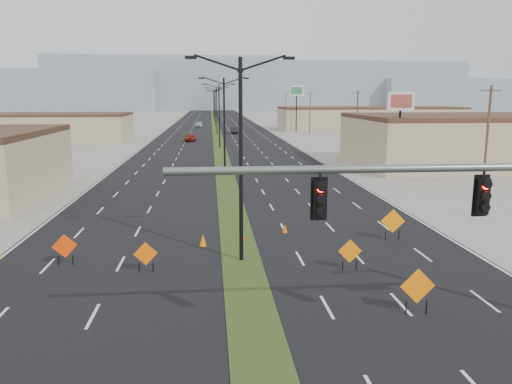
{
  "coord_description": "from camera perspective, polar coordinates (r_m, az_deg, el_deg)",
  "views": [
    {
      "loc": [
        -1.46,
        -12.07,
        8.2
      ],
      "look_at": [
        0.9,
        13.69,
        3.2
      ],
      "focal_mm": 35.0,
      "sensor_mm": 36.0,
      "label": 1
    }
  ],
  "objects": [
    {
      "name": "road_surface",
      "position": [
        112.38,
        -4.49,
        6.73
      ],
      "size": [
        25.0,
        400.0,
        0.02
      ],
      "primitive_type": "cube",
      "color": "black",
      "rests_on": "ground"
    },
    {
      "name": "median_strip",
      "position": [
        112.38,
        -4.49,
        6.73
      ],
      "size": [
        2.0,
        400.0,
        0.04
      ],
      "primitive_type": "cube",
      "color": "#233E16",
      "rests_on": "ground"
    },
    {
      "name": "building_sw_far",
      "position": [
        101.94,
        -22.81,
        6.75
      ],
      "size": [
        30.0,
        14.0,
        4.5
      ],
      "primitive_type": "cube",
      "color": "tan",
      "rests_on": "ground"
    },
    {
      "name": "building_se_near",
      "position": [
        67.41,
        26.66,
        5.15
      ],
      "size": [
        36.0,
        18.0,
        5.5
      ],
      "primitive_type": "cube",
      "color": "tan",
      "rests_on": "ground"
    },
    {
      "name": "building_se_far",
      "position": [
        128.42,
        12.81,
        8.13
      ],
      "size": [
        44.0,
        16.0,
        5.0
      ],
      "primitive_type": "cube",
      "color": "tan",
      "rests_on": "ground"
    },
    {
      "name": "mesa_center",
      "position": [
        314.87,
        2.4,
        11.99
      ],
      "size": [
        220.0,
        50.0,
        28.0
      ],
      "primitive_type": "cube",
      "color": "#8799A7",
      "rests_on": "ground"
    },
    {
      "name": "mesa_east",
      "position": [
        352.38,
        26.2,
        9.98
      ],
      "size": [
        160.0,
        50.0,
        18.0
      ],
      "primitive_type": "cube",
      "color": "#8799A7",
      "rests_on": "ground"
    },
    {
      "name": "mesa_backdrop",
      "position": [
        333.39,
        -10.36,
        12.12
      ],
      "size": [
        140.0,
        50.0,
        32.0
      ],
      "primitive_type": "cube",
      "color": "#8799A7",
      "rests_on": "ground"
    },
    {
      "name": "streetlight_0",
      "position": [
        24.27,
        -1.75,
        4.35
      ],
      "size": [
        5.15,
        0.24,
        10.02
      ],
      "color": "black",
      "rests_on": "ground"
    },
    {
      "name": "streetlight_1",
      "position": [
        52.17,
        -3.64,
        7.87
      ],
      "size": [
        5.15,
        0.24,
        10.02
      ],
      "color": "black",
      "rests_on": "ground"
    },
    {
      "name": "streetlight_2",
      "position": [
        80.13,
        -4.22,
        8.93
      ],
      "size": [
        5.15,
        0.24,
        10.02
      ],
      "color": "black",
      "rests_on": "ground"
    },
    {
      "name": "streetlight_3",
      "position": [
        108.12,
        -4.5,
        9.44
      ],
      "size": [
        5.15,
        0.24,
        10.02
      ],
      "color": "black",
      "rests_on": "ground"
    },
    {
      "name": "streetlight_4",
      "position": [
        136.11,
        -4.67,
        9.74
      ],
      "size": [
        5.15,
        0.24,
        10.02
      ],
      "color": "black",
      "rests_on": "ground"
    },
    {
      "name": "streetlight_5",
      "position": [
        164.1,
        -4.78,
        9.94
      ],
      "size": [
        5.15,
        0.24,
        10.02
      ],
      "color": "black",
      "rests_on": "ground"
    },
    {
      "name": "streetlight_6",
      "position": [
        192.1,
        -4.86,
        10.08
      ],
      "size": [
        5.15,
        0.24,
        10.02
      ],
      "color": "black",
      "rests_on": "ground"
    },
    {
      "name": "utility_pole_0",
      "position": [
        42.98,
        24.87,
        5.23
      ],
      "size": [
        1.6,
        0.2,
        9.0
      ],
      "color": "#4C3823",
      "rests_on": "ground"
    },
    {
      "name": "utility_pole_1",
      "position": [
        75.28,
        11.46,
        8.05
      ],
      "size": [
        1.6,
        0.2,
        9.0
      ],
      "color": "#4C3823",
      "rests_on": "ground"
    },
    {
      "name": "utility_pole_2",
      "position": [
        109.26,
        6.19,
        9.03
      ],
      "size": [
        1.6,
        0.2,
        9.0
      ],
      "color": "#4C3823",
      "rests_on": "ground"
    },
    {
      "name": "utility_pole_3",
      "position": [
        143.72,
        3.42,
        9.52
      ],
      "size": [
        1.6,
        0.2,
        9.0
      ],
      "color": "#4C3823",
      "rests_on": "ground"
    },
    {
      "name": "car_left",
      "position": [
        92.17,
        -7.52,
        6.19
      ],
      "size": [
        2.16,
        4.32,
        1.41
      ],
      "primitive_type": "imported",
      "rotation": [
        0.0,
        0.0,
        -0.12
      ],
      "color": "maroon",
      "rests_on": "ground"
    },
    {
      "name": "car_mid",
      "position": [
        110.85,
        -2.52,
        7.08
      ],
      "size": [
        1.65,
        4.51,
        1.48
      ],
      "primitive_type": "imported",
      "rotation": [
        0.0,
        0.0,
        0.02
      ],
      "color": "black",
      "rests_on": "ground"
    },
    {
      "name": "car_far",
      "position": [
        133.44,
        -6.54,
        7.65
      ],
      "size": [
        2.28,
        4.87,
        1.37
      ],
      "primitive_type": "imported",
      "rotation": [
        0.0,
        0.0,
        -0.08
      ],
      "color": "#A0A5A9",
      "rests_on": "ground"
    },
    {
      "name": "construction_sign_1",
      "position": [
        26.25,
        -21.02,
        -5.91
      ],
      "size": [
        1.14,
        0.39,
        1.57
      ],
      "rotation": [
        0.0,
        0.0,
        0.3
      ],
      "color": "#F33905",
      "rests_on": "ground"
    },
    {
      "name": "construction_sign_2",
      "position": [
        24.11,
        -12.51,
        -7.04
      ],
      "size": [
        1.11,
        0.21,
        1.48
      ],
      "rotation": [
        0.0,
        0.0,
        0.15
      ],
      "color": "#EF5F05",
      "rests_on": "ground"
    },
    {
      "name": "construction_sign_3",
      "position": [
        20.11,
        17.98,
        -10.35
      ],
      "size": [
        1.37,
        0.09,
        1.83
      ],
      "rotation": [
        0.0,
        0.0,
        0.03
      ],
      "color": "orange",
      "rests_on": "ground"
    },
    {
      "name": "construction_sign_4",
      "position": [
        24.28,
        10.69,
        -6.78
      ],
      "size": [
        1.14,
        0.05,
        1.52
      ],
      "rotation": [
        0.0,
        0.0,
        -0.0
      ],
      "color": "orange",
      "rests_on": "ground"
    },
    {
      "name": "construction_sign_5",
      "position": [
        29.65,
        15.37,
        -3.34
      ],
      "size": [
        1.38,
        0.18,
        1.84
      ],
      "rotation": [
        0.0,
        0.0,
        -0.1
      ],
      "color": "orange",
      "rests_on": "ground"
    },
    {
      "name": "cone_0",
      "position": [
        28.61,
        -1.61,
        -5.13
      ],
      "size": [
        0.4,
        0.4,
        0.56
      ],
      "primitive_type": "cone",
      "rotation": [
        0.0,
        0.0,
        0.2
      ],
      "color": "#F12F05",
      "rests_on": "ground"
    },
    {
      "name": "cone_1",
      "position": [
        30.44,
        3.31,
        -4.18
      ],
      "size": [
        0.4,
        0.4,
        0.53
      ],
      "primitive_type": "cone",
      "rotation": [
        0.0,
        0.0,
        -0.3
      ],
      "color": "#D76204",
      "rests_on": "ground"
    },
    {
      "name": "cone_2",
      "position": [
        26.27,
        10.28,
        -6.77
      ],
      "size": [
        0.46,
        0.46,
        0.58
      ],
      "primitive_type": "cone",
      "rotation": [
        0.0,
        0.0,
        0.41
      ],
      "color": "orange",
      "rests_on": "ground"
    },
    {
      "name": "cone_3",
      "position": [
        27.88,
        -6.09,
        -5.5
      ],
      "size": [
        0.45,
        0.45,
        0.67
      ],
      "primitive_type": "cone",
      "rotation": [
        0.0,
        0.0,
        -0.11
      ],
      "color": "orange",
      "rests_on": "ground"
    },
    {
      "name": "pole_sign_east_near",
      "position": [
        53.27,
        16.18,
        9.19
      ],
      "size": [
        2.82,
        0.56,
        8.61
      ],
      "rotation": [
        0.0,
        0.0,
        0.06
      ],
      "color": "black",
      "rests_on": "ground"
    },
    {
      "name": "pole_sign_east_far",
      "position": [
        114.62,
        4.66,
        11.11
      ],
      "size": [
        3.41,
        1.07,
        10.46
      ],
      "rotation": [
        0.0,
        0.0,
        0.22
      ],
      "color": "black",
      "rests_on": "ground"
    }
  ]
}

